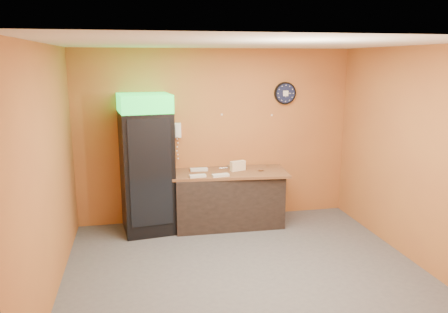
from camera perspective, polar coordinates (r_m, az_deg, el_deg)
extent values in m
plane|color=#47474C|center=(5.73, 2.78, -14.68)|extent=(4.50, 4.50, 0.00)
cube|color=#B46D32|center=(7.16, -1.08, 2.71)|extent=(4.50, 0.02, 2.80)
cube|color=#B46D32|center=(5.17, -21.99, -2.04)|extent=(0.02, 4.00, 2.80)
cube|color=#B46D32|center=(6.19, 23.54, 0.12)|extent=(0.02, 4.00, 2.80)
cube|color=white|center=(5.10, 3.12, 14.54)|extent=(4.50, 4.00, 0.02)
cube|color=black|center=(6.80, -10.03, -2.06)|extent=(0.83, 0.83, 1.86)
cube|color=green|center=(6.61, -10.38, 6.90)|extent=(0.83, 0.83, 0.27)
cube|color=black|center=(6.41, -10.35, -2.21)|extent=(0.62, 0.09, 1.60)
cube|color=black|center=(7.05, 0.50, -5.61)|extent=(1.71, 0.79, 0.85)
cylinder|color=black|center=(7.35, 7.98, 8.19)|extent=(0.37, 0.05, 0.37)
cylinder|color=#0F1433|center=(7.32, 8.05, 8.17)|extent=(0.32, 0.01, 0.32)
cube|color=white|center=(7.32, 8.07, 8.17)|extent=(0.09, 0.00, 0.09)
cube|color=white|center=(7.00, -6.18, 3.42)|extent=(0.13, 0.07, 0.24)
cube|color=white|center=(6.95, -6.14, 3.36)|extent=(0.05, 0.04, 0.19)
cube|color=brown|center=(6.93, 0.50, -2.11)|extent=(1.93, 0.97, 0.04)
cube|color=#F5E1BE|center=(6.97, 1.81, -1.65)|extent=(0.26, 0.16, 0.05)
cube|color=#F5E1BE|center=(6.95, 1.81, -1.23)|extent=(0.26, 0.16, 0.05)
cube|color=#F5E1BE|center=(6.94, 1.81, -0.81)|extent=(0.26, 0.16, 0.05)
cube|color=silver|center=(6.60, -3.46, -2.55)|extent=(0.25, 0.12, 0.04)
cube|color=silver|center=(6.62, -0.47, -2.46)|extent=(0.27, 0.14, 0.04)
cube|color=silver|center=(6.97, -3.29, -1.71)|extent=(0.28, 0.12, 0.04)
cylinder|color=silver|center=(7.10, 0.63, -1.32)|extent=(0.06, 0.06, 0.06)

